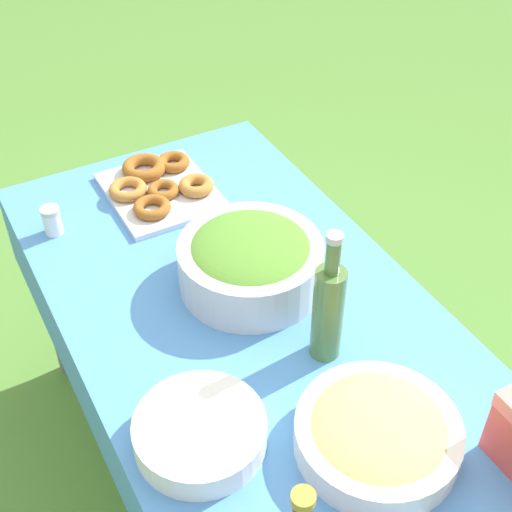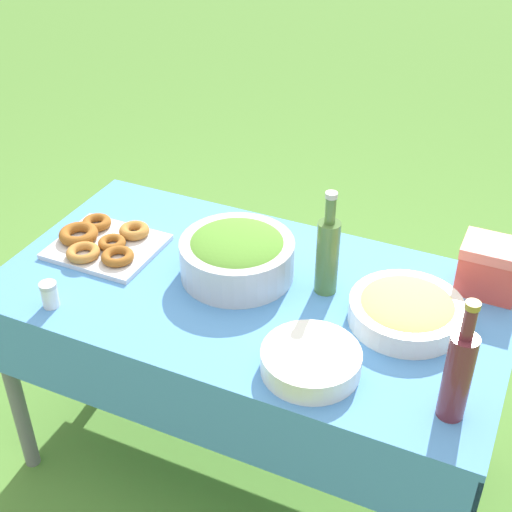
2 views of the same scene
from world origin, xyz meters
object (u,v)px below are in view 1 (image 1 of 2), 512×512
at_px(donut_platter, 159,186).
at_px(plate_stack, 200,433).
at_px(pasta_bowl, 378,433).
at_px(olive_oil_bottle, 328,309).
at_px(salad_bowl, 251,260).

xyz_separation_m(donut_platter, plate_stack, (-0.79, 0.25, 0.01)).
xyz_separation_m(pasta_bowl, olive_oil_bottle, (0.25, -0.04, 0.09)).
bearing_deg(salad_bowl, plate_stack, 139.63).
bearing_deg(plate_stack, pasta_bowl, -120.17).
height_order(pasta_bowl, donut_platter, pasta_bowl).
relative_size(pasta_bowl, olive_oil_bottle, 0.97).
bearing_deg(donut_platter, olive_oil_bottle, -173.30).
xyz_separation_m(donut_platter, olive_oil_bottle, (-0.71, -0.08, 0.11)).
height_order(salad_bowl, olive_oil_bottle, olive_oil_bottle).
relative_size(pasta_bowl, plate_stack, 1.24).
bearing_deg(olive_oil_bottle, salad_bowl, 7.95).
bearing_deg(plate_stack, donut_platter, -17.34).
bearing_deg(donut_platter, salad_bowl, -174.04).
relative_size(pasta_bowl, donut_platter, 0.90).
distance_m(salad_bowl, plate_stack, 0.45).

